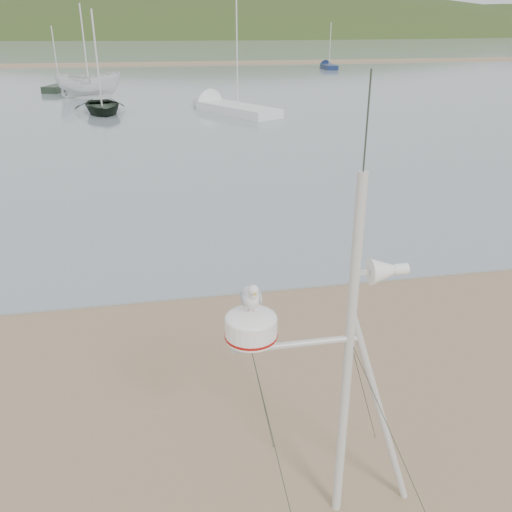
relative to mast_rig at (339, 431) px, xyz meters
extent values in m
plane|color=#886B4E|center=(-3.13, 1.54, -1.17)|extent=(560.00, 560.00, 0.00)
cube|color=gray|center=(-3.13, 133.54, -1.15)|extent=(560.00, 256.00, 0.04)
cube|color=#886B4E|center=(-3.13, 71.54, -1.10)|extent=(560.00, 7.00, 0.07)
ellipsoid|color=#263716|center=(36.87, 236.54, -23.17)|extent=(400.00, 180.00, 80.00)
cube|color=silver|center=(-39.13, 197.54, 2.83)|extent=(8.40, 6.30, 8.00)
cube|color=silver|center=(-13.13, 197.54, 2.83)|extent=(8.40, 6.30, 8.00)
cube|color=silver|center=(12.87, 197.54, 2.83)|extent=(8.40, 6.30, 8.00)
cube|color=silver|center=(38.87, 197.54, 2.83)|extent=(8.40, 6.30, 8.00)
cube|color=silver|center=(64.87, 197.54, 2.83)|extent=(8.40, 6.30, 8.00)
cube|color=silver|center=(90.87, 197.54, 2.83)|extent=(8.40, 6.30, 8.00)
cube|color=silver|center=(116.87, 197.54, 2.83)|extent=(8.40, 6.30, 8.00)
cylinder|color=beige|center=(0.06, 0.05, 0.82)|extent=(0.10, 0.10, 3.99)
cylinder|color=beige|center=(0.48, 0.05, 0.13)|extent=(0.92, 0.08, 2.62)
cylinder|color=beige|center=(-0.49, 0.05, 1.12)|extent=(1.30, 0.07, 0.07)
cylinder|color=#2D382D|center=(0.06, 0.05, 3.22)|extent=(0.02, 0.02, 0.90)
cube|color=beige|center=(-0.94, 0.05, 1.20)|extent=(0.16, 0.16, 0.09)
cylinder|color=white|center=(-0.94, 0.05, 1.35)|extent=(0.50, 0.50, 0.22)
cylinder|color=#A1100B|center=(-0.94, 0.05, 1.28)|extent=(0.51, 0.51, 0.02)
ellipsoid|color=white|center=(-0.94, 0.05, 1.46)|extent=(0.50, 0.50, 0.14)
cone|color=white|center=(0.34, 0.05, 1.84)|extent=(0.26, 0.26, 0.26)
cylinder|color=white|center=(0.52, 0.05, 1.84)|extent=(0.14, 0.11, 0.11)
cube|color=beige|center=(0.16, 0.05, 1.84)|extent=(0.20, 0.04, 0.04)
cylinder|color=tan|center=(-0.96, 0.05, 1.57)|extent=(0.01, 0.01, 0.07)
cylinder|color=tan|center=(-0.91, 0.05, 1.57)|extent=(0.01, 0.01, 0.07)
ellipsoid|color=white|center=(-0.94, 0.05, 1.68)|extent=(0.17, 0.27, 0.20)
ellipsoid|color=#A4A7AC|center=(-1.01, 0.04, 1.69)|extent=(0.05, 0.22, 0.13)
ellipsoid|color=#A4A7AC|center=(-0.86, 0.04, 1.69)|extent=(0.05, 0.22, 0.13)
cone|color=white|center=(-0.94, 0.19, 1.66)|extent=(0.09, 0.08, 0.09)
ellipsoid|color=white|center=(-0.94, -0.05, 1.77)|extent=(0.08, 0.08, 0.12)
sphere|color=white|center=(-0.94, -0.08, 1.82)|extent=(0.10, 0.10, 0.10)
cone|color=gold|center=(-0.94, -0.13, 1.82)|extent=(0.02, 0.05, 0.02)
imported|color=black|center=(-4.46, 30.54, 1.04)|extent=(3.21, 1.43, 4.34)
imported|color=white|center=(-5.82, 38.33, 1.23)|extent=(2.06, 2.02, 4.72)
cube|color=white|center=(3.59, 28.84, -0.88)|extent=(4.67, 6.26, 0.50)
cone|color=white|center=(1.70, 32.24, -0.88)|extent=(2.74, 2.81, 1.95)
cylinder|color=beige|center=(3.59, 28.84, 2.71)|extent=(0.08, 0.08, 6.69)
cube|color=#132044|center=(19.46, 59.77, -0.88)|extent=(1.70, 4.21, 0.50)
cone|color=#132044|center=(19.71, 62.38, -0.88)|extent=(1.44, 1.55, 1.31)
cylinder|color=beige|center=(19.46, 59.77, 1.62)|extent=(0.08, 0.08, 4.51)
cube|color=black|center=(-8.56, 43.06, -0.88)|extent=(2.36, 4.14, 0.50)
cone|color=black|center=(-7.83, 45.48, -0.88)|extent=(1.61, 1.69, 1.26)
cylinder|color=beige|center=(-8.56, 43.06, 1.54)|extent=(0.08, 0.08, 4.34)
camera|label=1|loc=(-1.74, -4.29, 4.02)|focal=38.00mm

